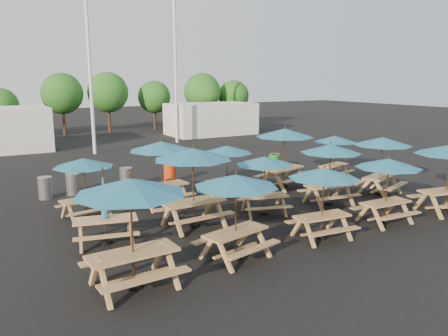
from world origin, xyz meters
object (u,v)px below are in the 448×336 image
picnic_unit_0 (130,192)px  picnic_unit_5 (161,149)px  picnic_unit_2 (84,166)px  picnic_unit_6 (324,177)px  waste_bin_2 (126,178)px  picnic_unit_7 (265,164)px  picnic_unit_4 (193,158)px  picnic_unit_9 (388,167)px  picnic_unit_14 (335,141)px  picnic_unit_3 (236,185)px  waste_bin_0 (45,188)px  waste_bin_5 (274,163)px  waste_bin_3 (170,173)px  picnic_unit_1 (105,212)px  picnic_unit_8 (227,152)px  waste_bin_4 (275,162)px  picnic_unit_10 (331,152)px  picnic_unit_11 (285,136)px  picnic_unit_13 (382,144)px

picnic_unit_0 → picnic_unit_5: (3.04, 5.68, -0.11)m
picnic_unit_2 → picnic_unit_6: 7.71m
picnic_unit_2 → picnic_unit_5: picnic_unit_5 is taller
waste_bin_2 → picnic_unit_7: bearing=-64.6°
picnic_unit_5 → picnic_unit_7: bearing=-53.6°
picnic_unit_0 → picnic_unit_4: bearing=42.6°
picnic_unit_9 → picnic_unit_14: (3.12, 5.53, -0.09)m
picnic_unit_3 → waste_bin_0: picnic_unit_3 is taller
waste_bin_5 → waste_bin_3: bearing=175.9°
picnic_unit_0 → waste_bin_0: picnic_unit_0 is taller
picnic_unit_7 → waste_bin_0: 8.65m
picnic_unit_0 → picnic_unit_1: (0.20, 2.98, -1.30)m
picnic_unit_0 → picnic_unit_8: picnic_unit_0 is taller
picnic_unit_0 → picnic_unit_2: 5.65m
picnic_unit_14 → waste_bin_4: size_ratio=2.76×
picnic_unit_0 → waste_bin_3: (4.71, 8.86, -1.78)m
picnic_unit_6 → waste_bin_4: picnic_unit_6 is taller
picnic_unit_2 → waste_bin_2: (2.48, 3.39, -1.36)m
picnic_unit_8 → waste_bin_0: 7.20m
picnic_unit_5 → picnic_unit_10: picnic_unit_5 is taller
picnic_unit_2 → picnic_unit_8: bearing=-10.8°
picnic_unit_11 → picnic_unit_14: picnic_unit_11 is taller
picnic_unit_0 → picnic_unit_11: bearing=30.6°
picnic_unit_5 → picnic_unit_3: bearing=-99.6°
waste_bin_0 → waste_bin_4: 10.92m
picnic_unit_6 → picnic_unit_1: bearing=158.8°
picnic_unit_0 → picnic_unit_8: 8.00m
waste_bin_0 → waste_bin_5: 10.73m
picnic_unit_7 → waste_bin_3: bearing=116.1°
picnic_unit_0 → waste_bin_4: (10.40, 8.66, -1.78)m
picnic_unit_1 → picnic_unit_6: size_ratio=1.00×
picnic_unit_9 → waste_bin_2: bearing=125.5°
picnic_unit_10 → waste_bin_5: picnic_unit_10 is taller
picnic_unit_6 → picnic_unit_14: picnic_unit_6 is taller
picnic_unit_7 → picnic_unit_14: 6.59m
picnic_unit_5 → picnic_unit_6: size_ratio=1.17×
picnic_unit_0 → picnic_unit_1: 3.25m
picnic_unit_7 → picnic_unit_10: 2.79m
picnic_unit_3 → picnic_unit_7: (2.83, 2.71, -0.18)m
picnic_unit_2 → picnic_unit_7: (5.37, -2.68, -0.01)m
picnic_unit_2 → picnic_unit_0: bearing=-103.0°
picnic_unit_8 → waste_bin_5: size_ratio=2.38×
picnic_unit_10 → picnic_unit_13: 2.78m
picnic_unit_1 → waste_bin_2: (2.56, 6.04, -0.48)m
waste_bin_3 → waste_bin_5: size_ratio=1.00×
picnic_unit_1 → picnic_unit_11: (8.41, 2.68, 1.32)m
picnic_unit_7 → picnic_unit_9: (2.84, -2.73, 0.08)m
picnic_unit_8 → picnic_unit_9: picnic_unit_9 is taller
picnic_unit_5 → picnic_unit_13: bearing=-27.0°
picnic_unit_5 → picnic_unit_10: bearing=-36.0°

